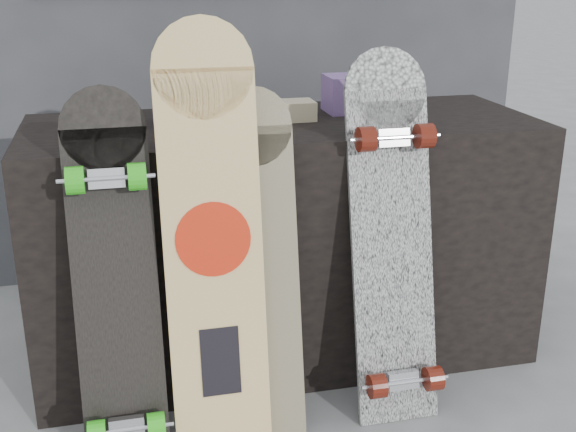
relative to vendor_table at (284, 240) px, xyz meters
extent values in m
plane|color=slate|center=(0.00, -0.50, -0.40)|extent=(60.00, 60.00, 0.00)
cube|color=black|center=(0.00, 0.00, 0.00)|extent=(1.60, 0.60, 0.80)
cube|color=#35353A|center=(0.00, 0.85, 0.70)|extent=(2.40, 0.20, 2.20)
cube|color=#613A78|center=(-0.31, 0.05, 0.45)|extent=(0.18, 0.12, 0.10)
cube|color=#613A78|center=(0.24, 0.10, 0.46)|extent=(0.14, 0.14, 0.12)
cube|color=#D1B78C|center=(-0.01, 0.01, 0.43)|extent=(0.22, 0.10, 0.06)
cube|color=beige|center=(-0.29, -0.44, 0.11)|extent=(0.26, 0.20, 1.03)
cylinder|color=beige|center=(-0.29, -0.35, 0.62)|extent=(0.26, 0.06, 0.26)
cylinder|color=red|center=(-0.29, -0.44, 0.19)|extent=(0.20, 0.04, 0.19)
cube|color=black|center=(-0.29, -0.49, -0.13)|extent=(0.10, 0.04, 0.18)
cube|color=#C7B688|center=(-0.16, -0.42, 0.03)|extent=(0.21, 0.20, 0.87)
cylinder|color=#C7B688|center=(-0.16, -0.33, 0.46)|extent=(0.21, 0.06, 0.21)
cube|color=white|center=(0.23, -0.38, 0.07)|extent=(0.24, 0.25, 0.94)
cylinder|color=white|center=(0.23, -0.26, 0.53)|extent=(0.24, 0.07, 0.24)
cube|color=silver|center=(0.23, -0.50, -0.26)|extent=(0.09, 0.04, 0.06)
cylinder|color=#54150C|center=(0.15, -0.52, -0.25)|extent=(0.04, 0.07, 0.07)
cylinder|color=#54150C|center=(0.32, -0.52, -0.25)|extent=(0.05, 0.07, 0.07)
cube|color=silver|center=(0.23, -0.34, 0.41)|extent=(0.09, 0.04, 0.06)
cylinder|color=#54150C|center=(0.15, -0.36, 0.42)|extent=(0.04, 0.07, 0.07)
cylinder|color=#54150C|center=(0.32, -0.36, 0.42)|extent=(0.05, 0.07, 0.07)
cube|color=black|center=(-0.54, -0.42, 0.04)|extent=(0.22, 0.23, 0.88)
cylinder|color=black|center=(-0.54, -0.31, 0.47)|extent=(0.22, 0.07, 0.22)
cube|color=silver|center=(-0.54, -0.54, -0.27)|extent=(0.09, 0.04, 0.06)
cylinder|color=green|center=(-0.47, -0.56, -0.26)|extent=(0.05, 0.07, 0.07)
cube|color=silver|center=(-0.54, -0.38, 0.36)|extent=(0.09, 0.04, 0.06)
cylinder|color=green|center=(-0.62, -0.40, 0.37)|extent=(0.04, 0.07, 0.07)
cylinder|color=green|center=(-0.47, -0.40, 0.37)|extent=(0.05, 0.07, 0.07)
camera|label=1|loc=(-0.50, -2.17, 0.88)|focal=45.00mm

